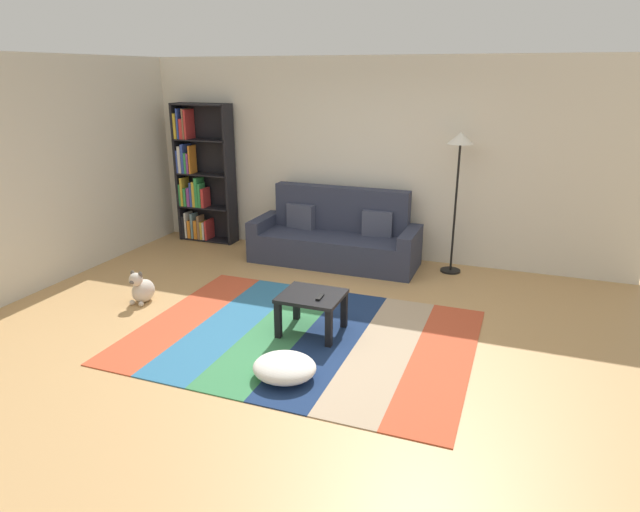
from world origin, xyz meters
name	(u,v)px	position (x,y,z in m)	size (l,w,h in m)	color
ground_plane	(306,325)	(0.00, 0.00, 0.00)	(14.00, 14.00, 0.00)	tan
back_wall	(376,160)	(0.00, 2.55, 1.35)	(6.80, 0.10, 2.70)	silver
left_wall	(82,165)	(-3.40, 0.75, 1.35)	(0.10, 5.50, 2.70)	beige
rug	(303,336)	(0.06, -0.25, 0.01)	(3.27, 2.46, 0.01)	#C64C2D
couch	(336,238)	(-0.39, 2.02, 0.34)	(2.26, 0.80, 1.00)	#2D3347
bookshelf	(199,179)	(-2.68, 2.30, 0.95)	(0.90, 0.28, 2.06)	black
coffee_table	(312,302)	(0.11, -0.13, 0.33)	(0.61, 0.54, 0.41)	black
pouf	(285,367)	(0.22, -1.03, 0.11)	(0.55, 0.51, 0.19)	white
dog	(142,289)	(-1.97, -0.09, 0.16)	(0.22, 0.35, 0.40)	beige
standing_lamp	(459,157)	(1.16, 2.18, 1.50)	(0.32, 0.32, 1.80)	black
tv_remote	(320,297)	(0.22, -0.19, 0.43)	(0.04, 0.15, 0.02)	black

